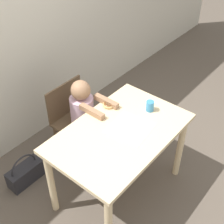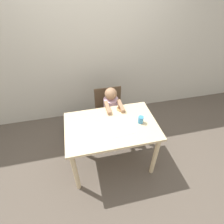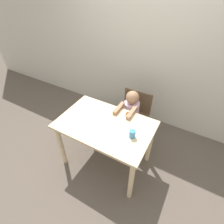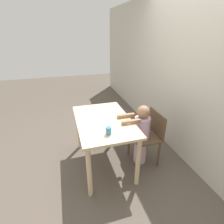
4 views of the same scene
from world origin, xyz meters
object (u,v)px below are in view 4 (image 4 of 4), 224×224
object	(u,v)px
donut	(127,122)
handbag	(137,133)
child_figure	(141,134)
chair	(148,136)
cup	(109,131)

from	to	relation	value
donut	handbag	world-z (taller)	donut
handbag	child_figure	bearing A→B (deg)	-20.79
chair	child_figure	xyz separation A→B (m)	(0.00, -0.11, 0.04)
donut	handbag	size ratio (longest dim) A/B	0.29
chair	handbag	size ratio (longest dim) A/B	2.29
donut	handbag	xyz separation A→B (m)	(-0.68, 0.49, -0.67)
handbag	cup	xyz separation A→B (m)	(0.87, -0.80, 0.70)
cup	donut	bearing A→B (deg)	120.42
chair	cup	distance (m)	0.81
handbag	chair	bearing A→B (deg)	-10.99
chair	cup	world-z (taller)	cup
chair	handbag	xyz separation A→B (m)	(-0.60, 0.12, -0.35)
child_figure	handbag	xyz separation A→B (m)	(-0.60, 0.23, -0.39)
child_figure	cup	world-z (taller)	child_figure
cup	child_figure	bearing A→B (deg)	114.63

